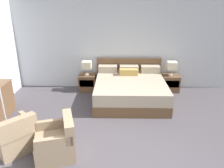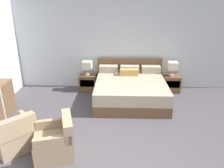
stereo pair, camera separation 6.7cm
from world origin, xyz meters
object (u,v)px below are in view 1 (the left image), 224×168
(armchair_by_window, at_px, (15,136))
(nightstand_right, at_px, (170,83))
(table_lamp_right, at_px, (172,66))
(nightstand_left, at_px, (87,82))
(bed, at_px, (130,89))
(table_lamp_left, at_px, (87,65))
(armchair_companion, at_px, (57,142))

(armchair_by_window, bearing_deg, nightstand_right, 39.32)
(table_lamp_right, distance_m, armchair_by_window, 4.69)
(table_lamp_right, bearing_deg, nightstand_left, -179.97)
(bed, xyz_separation_m, table_lamp_left, (-1.30, 0.70, 0.50))
(nightstand_right, bearing_deg, bed, -151.67)
(armchair_companion, bearing_deg, table_lamp_right, 48.39)
(table_lamp_left, distance_m, table_lamp_right, 2.59)
(table_lamp_left, bearing_deg, bed, -28.38)
(armchair_by_window, height_order, armchair_companion, same)
(bed, height_order, table_lamp_left, bed)
(armchair_by_window, relative_size, armchair_companion, 1.14)
(nightstand_left, bearing_deg, nightstand_right, 0.00)
(armchair_companion, bearing_deg, bed, 58.71)
(armchair_companion, bearing_deg, nightstand_right, 48.38)
(nightstand_left, distance_m, nightstand_right, 2.59)
(nightstand_left, distance_m, armchair_companion, 3.11)
(bed, xyz_separation_m, armchair_companion, (-1.46, -2.41, -0.04))
(nightstand_right, distance_m, armchair_by_window, 4.65)
(bed, xyz_separation_m, table_lamp_right, (1.30, 0.70, 0.50))
(bed, relative_size, nightstand_left, 3.93)
(table_lamp_left, distance_m, armchair_companion, 3.16)
(armchair_companion, bearing_deg, armchair_by_window, 169.48)
(table_lamp_right, xyz_separation_m, armchair_by_window, (-3.60, -2.95, -0.53))
(nightstand_left, bearing_deg, bed, -28.33)
(bed, bearing_deg, armchair_companion, -121.29)
(table_lamp_right, bearing_deg, armchair_companion, -131.61)
(nightstand_left, xyz_separation_m, table_lamp_left, (0.00, 0.00, 0.57))
(table_lamp_left, bearing_deg, armchair_by_window, -108.84)
(table_lamp_right, bearing_deg, nightstand_right, -90.00)
(table_lamp_left, xyz_separation_m, armchair_by_window, (-1.01, -2.95, -0.53))
(nightstand_left, distance_m, armchair_by_window, 3.12)
(table_lamp_left, relative_size, armchair_by_window, 0.44)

